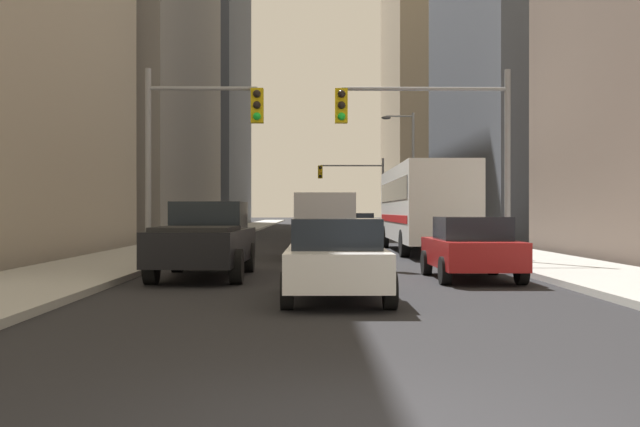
# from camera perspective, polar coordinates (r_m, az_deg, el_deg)

# --- Properties ---
(sidewalk_left) EXTENTS (3.45, 160.00, 0.15)m
(sidewalk_left) POSITION_cam_1_polar(r_m,az_deg,el_deg) (56.01, -7.01, -1.45)
(sidewalk_left) COLOR #9E9E99
(sidewalk_left) RESTS_ON ground
(sidewalk_right) EXTENTS (3.45, 160.00, 0.15)m
(sidewalk_right) POSITION_cam_1_polar(r_m,az_deg,el_deg) (56.15, 6.54, -1.45)
(sidewalk_right) COLOR #9E9E99
(sidewalk_right) RESTS_ON ground
(city_bus) EXTENTS (2.70, 11.54, 3.40)m
(city_bus) POSITION_cam_1_polar(r_m,az_deg,el_deg) (31.08, 7.70, 0.67)
(city_bus) COLOR silver
(city_bus) RESTS_ON ground
(pickup_truck_black) EXTENTS (2.20, 5.46, 1.90)m
(pickup_truck_black) POSITION_cam_1_polar(r_m,az_deg,el_deg) (19.38, -8.53, -1.97)
(pickup_truck_black) COLOR black
(pickup_truck_black) RESTS_ON ground
(cargo_van_silver) EXTENTS (2.16, 5.22, 2.26)m
(cargo_van_silver) POSITION_cam_1_polar(r_m,az_deg,el_deg) (27.19, 0.25, -0.61)
(cargo_van_silver) COLOR #B7BABF
(cargo_van_silver) RESTS_ON ground
(sedan_white) EXTENTS (1.95, 4.22, 1.52)m
(sedan_white) POSITION_cam_1_polar(r_m,az_deg,el_deg) (14.18, 1.19, -3.40)
(sedan_white) COLOR white
(sedan_white) RESTS_ON ground
(sedan_red) EXTENTS (1.95, 4.21, 1.52)m
(sedan_red) POSITION_cam_1_polar(r_m,az_deg,el_deg) (18.88, 11.14, -2.51)
(sedan_red) COLOR maroon
(sedan_red) RESTS_ON ground
(sedan_navy) EXTENTS (1.95, 4.21, 1.52)m
(sedan_navy) POSITION_cam_1_polar(r_m,az_deg,el_deg) (35.71, 0.05, -1.25)
(sedan_navy) COLOR #141E4C
(sedan_navy) RESTS_ON ground
(sedan_maroon) EXTENTS (1.95, 4.20, 1.52)m
(sedan_maroon) POSITION_cam_1_polar(r_m,az_deg,el_deg) (41.70, -0.20, -1.05)
(sedan_maroon) COLOR maroon
(sedan_maroon) RESTS_ON ground
(sedan_blue) EXTENTS (1.95, 4.22, 1.52)m
(sedan_blue) POSITION_cam_1_polar(r_m,az_deg,el_deg) (57.41, 3.16, -0.72)
(sedan_blue) COLOR navy
(sedan_blue) RESTS_ON ground
(traffic_signal_near_left) EXTENTS (3.60, 0.44, 6.00)m
(traffic_signal_near_left) POSITION_cam_1_polar(r_m,az_deg,el_deg) (23.76, -9.04, 5.91)
(traffic_signal_near_left) COLOR gray
(traffic_signal_near_left) RESTS_ON ground
(traffic_signal_near_right) EXTENTS (5.38, 0.44, 6.00)m
(traffic_signal_near_right) POSITION_cam_1_polar(r_m,az_deg,el_deg) (23.83, 8.25, 6.09)
(traffic_signal_near_right) COLOR gray
(traffic_signal_near_right) RESTS_ON ground
(traffic_signal_far_right) EXTENTS (5.43, 0.44, 6.00)m
(traffic_signal_far_right) POSITION_cam_1_polar(r_m,az_deg,el_deg) (62.89, 2.55, 2.41)
(traffic_signal_far_right) COLOR gray
(traffic_signal_far_right) RESTS_ON ground
(street_lamp_right) EXTENTS (1.96, 0.32, 7.50)m
(street_lamp_right) POSITION_cam_1_polar(r_m,az_deg,el_deg) (45.86, 6.57, 3.71)
(street_lamp_right) COLOR gray
(street_lamp_right) RESTS_ON ground
(building_left_mid_office) EXTENTS (18.22, 28.15, 30.38)m
(building_left_mid_office) POSITION_cam_1_polar(r_m,az_deg,el_deg) (59.47, -18.01, 13.31)
(building_left_mid_office) COLOR gray
(building_left_mid_office) RESTS_ON ground
(building_right_mid_block) EXTENTS (17.27, 24.82, 29.33)m
(building_right_mid_block) POSITION_cam_1_polar(r_m,az_deg,el_deg) (58.23, 18.70, 13.07)
(building_right_mid_block) COLOR #4C515B
(building_right_mid_block) RESTS_ON ground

